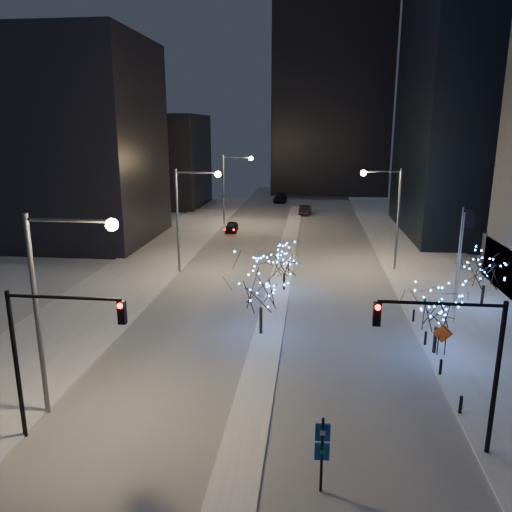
# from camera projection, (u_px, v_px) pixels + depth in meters

# --- Properties ---
(ground) EXTENTS (160.00, 160.00, 0.00)m
(ground) POSITION_uv_depth(u_px,v_px,m) (242.00, 452.00, 21.69)
(ground) COLOR silver
(ground) RESTS_ON ground
(road) EXTENTS (20.00, 130.00, 0.02)m
(road) POSITION_uv_depth(u_px,v_px,m) (286.00, 255.00, 55.38)
(road) COLOR #A8ADB7
(road) RESTS_ON ground
(median) EXTENTS (2.00, 80.00, 0.15)m
(median) POSITION_uv_depth(u_px,v_px,m) (283.00, 266.00, 50.55)
(median) COLOR white
(median) RESTS_ON ground
(east_sidewalk) EXTENTS (10.00, 90.00, 0.15)m
(east_sidewalk) POSITION_uv_depth(u_px,v_px,m) (466.00, 306.00, 39.29)
(east_sidewalk) COLOR white
(east_sidewalk) RESTS_ON ground
(west_sidewalk) EXTENTS (8.00, 90.00, 0.15)m
(west_sidewalk) POSITION_uv_depth(u_px,v_px,m) (112.00, 293.00, 42.45)
(west_sidewalk) COLOR white
(west_sidewalk) RESTS_ON ground
(filler_west_near) EXTENTS (22.00, 18.00, 24.00)m
(filler_west_near) POSITION_uv_depth(u_px,v_px,m) (59.00, 143.00, 60.27)
(filler_west_near) COLOR black
(filler_west_near) RESTS_ON ground
(filler_west_far) EXTENTS (18.00, 16.00, 16.00)m
(filler_west_far) POSITION_uv_depth(u_px,v_px,m) (153.00, 161.00, 89.92)
(filler_west_far) COLOR black
(filler_west_far) RESTS_ON ground
(horizon_block) EXTENTS (24.00, 14.00, 42.00)m
(horizon_block) POSITION_uv_depth(u_px,v_px,m) (331.00, 92.00, 104.37)
(horizon_block) COLOR black
(horizon_block) RESTS_ON ground
(street_lamp_w_near) EXTENTS (4.40, 0.56, 10.00)m
(street_lamp_w_near) POSITION_uv_depth(u_px,v_px,m) (56.00, 288.00, 22.98)
(street_lamp_w_near) COLOR #595E66
(street_lamp_w_near) RESTS_ON ground
(street_lamp_w_mid) EXTENTS (4.40, 0.56, 10.00)m
(street_lamp_w_mid) POSITION_uv_depth(u_px,v_px,m) (188.00, 207.00, 47.04)
(street_lamp_w_mid) COLOR #595E66
(street_lamp_w_mid) RESTS_ON ground
(street_lamp_w_far) EXTENTS (4.40, 0.56, 10.00)m
(street_lamp_w_far) POSITION_uv_depth(u_px,v_px,m) (231.00, 180.00, 71.11)
(street_lamp_w_far) COLOR #595E66
(street_lamp_w_far) RESTS_ON ground
(street_lamp_east) EXTENTS (3.90, 0.56, 10.00)m
(street_lamp_east) POSITION_uv_depth(u_px,v_px,m) (389.00, 206.00, 47.86)
(street_lamp_east) COLOR #595E66
(street_lamp_east) RESTS_ON ground
(traffic_signal_west) EXTENTS (5.26, 0.43, 7.00)m
(traffic_signal_west) POSITION_uv_depth(u_px,v_px,m) (47.00, 342.00, 21.43)
(traffic_signal_west) COLOR black
(traffic_signal_west) RESTS_ON ground
(traffic_signal_east) EXTENTS (5.26, 0.43, 7.00)m
(traffic_signal_east) POSITION_uv_depth(u_px,v_px,m) (460.00, 351.00, 20.49)
(traffic_signal_east) COLOR black
(traffic_signal_east) RESTS_ON ground
(flagpoles) EXTENTS (1.35, 2.60, 8.00)m
(flagpoles) POSITION_uv_depth(u_px,v_px,m) (460.00, 256.00, 35.64)
(flagpoles) COLOR silver
(flagpoles) RESTS_ON east_sidewalk
(bollards) EXTENTS (0.16, 12.16, 0.90)m
(bollards) POSITION_uv_depth(u_px,v_px,m) (433.00, 352.00, 30.05)
(bollards) COLOR black
(bollards) RESTS_ON east_sidewalk
(car_near) EXTENTS (1.83, 4.08, 1.36)m
(car_near) POSITION_uv_depth(u_px,v_px,m) (232.00, 227.00, 67.69)
(car_near) COLOR black
(car_near) RESTS_ON ground
(car_mid) EXTENTS (2.09, 4.77, 1.53)m
(car_mid) POSITION_uv_depth(u_px,v_px,m) (305.00, 209.00, 81.69)
(car_mid) COLOR black
(car_mid) RESTS_ON ground
(car_far) EXTENTS (2.45, 5.69, 1.63)m
(car_far) POSITION_uv_depth(u_px,v_px,m) (280.00, 198.00, 94.97)
(car_far) COLOR black
(car_far) RESTS_ON ground
(holiday_tree_median_near) EXTENTS (5.00, 5.00, 5.42)m
(holiday_tree_median_near) POSITION_uv_depth(u_px,v_px,m) (261.00, 284.00, 33.05)
(holiday_tree_median_near) COLOR black
(holiday_tree_median_near) RESTS_ON median
(holiday_tree_median_far) EXTENTS (3.35, 3.35, 3.96)m
(holiday_tree_median_far) POSITION_uv_depth(u_px,v_px,m) (284.00, 261.00, 42.47)
(holiday_tree_median_far) COLOR black
(holiday_tree_median_far) RESTS_ON median
(holiday_tree_plaza_near) EXTENTS (4.44, 4.44, 4.56)m
(holiday_tree_plaza_near) POSITION_uv_depth(u_px,v_px,m) (438.00, 307.00, 30.25)
(holiday_tree_plaza_near) COLOR black
(holiday_tree_plaza_near) RESTS_ON east_sidewalk
(holiday_tree_plaza_far) EXTENTS (4.24, 4.24, 4.72)m
(holiday_tree_plaza_far) POSITION_uv_depth(u_px,v_px,m) (486.00, 268.00, 38.49)
(holiday_tree_plaza_far) COLOR black
(holiday_tree_plaza_far) RESTS_ON east_sidewalk
(wayfinding_sign) EXTENTS (0.57, 0.11, 3.19)m
(wayfinding_sign) POSITION_uv_depth(u_px,v_px,m) (322.00, 447.00, 18.85)
(wayfinding_sign) COLOR black
(wayfinding_sign) RESTS_ON ground
(construction_sign) EXTENTS (1.23, 0.06, 2.02)m
(construction_sign) POSITION_uv_depth(u_px,v_px,m) (442.00, 336.00, 30.36)
(construction_sign) COLOR black
(construction_sign) RESTS_ON east_sidewalk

